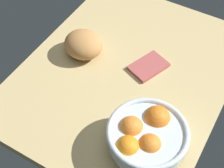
{
  "coord_description": "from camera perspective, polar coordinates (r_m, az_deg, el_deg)",
  "views": [
    {
      "loc": [
        -64.73,
        -32.26,
        82.69
      ],
      "look_at": [
        -10.46,
        -0.69,
        5.0
      ],
      "focal_mm": 54.64,
      "sensor_mm": 36.0,
      "label": 1
    }
  ],
  "objects": [
    {
      "name": "fruit_bowl",
      "position": [
        0.9,
        5.69,
        -8.67
      ],
      "size": [
        21.54,
        21.54,
        10.18
      ],
      "color": "silver",
      "rests_on": "ground"
    },
    {
      "name": "bread_loaf",
      "position": [
        1.13,
        -4.67,
        6.78
      ],
      "size": [
        13.9,
        14.81,
        7.98
      ],
      "primitive_type": "ellipsoid",
      "rotation": [
        0.0,
        0.0,
        4.56
      ],
      "color": "#BD8146",
      "rests_on": "ground"
    },
    {
      "name": "ground_plane",
      "position": [
        1.11,
        2.41,
        1.66
      ],
      "size": [
        79.77,
        62.71,
        3.0
      ],
      "primitive_type": "cube",
      "color": "tan"
    },
    {
      "name": "napkin_folded",
      "position": [
        1.11,
        6.14,
        2.96
      ],
      "size": [
        14.03,
        11.89,
        1.14
      ],
      "primitive_type": "cube",
      "rotation": [
        0.0,
        0.0,
        -0.37
      ],
      "color": "#AC4F4C",
      "rests_on": "ground"
    }
  ]
}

